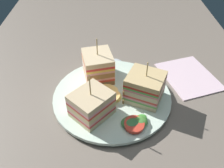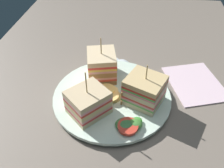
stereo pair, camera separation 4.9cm
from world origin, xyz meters
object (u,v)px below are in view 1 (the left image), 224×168
sandwich_wedge_2 (98,66)px  chip_pile (110,93)px  sandwich_wedge_1 (145,87)px  napkin (189,76)px  sandwich_wedge_0 (92,104)px  spoon (112,60)px  plate (112,96)px

sandwich_wedge_2 → chip_pile: (6.46, 2.55, -2.15)cm
sandwich_wedge_1 → napkin: 15.28cm
sandwich_wedge_0 → chip_pile: sandwich_wedge_0 is taller
sandwich_wedge_0 → sandwich_wedge_1: size_ratio=1.08×
chip_pile → spoon: (-14.52, 0.82, -1.86)cm
spoon → sandwich_wedge_2: bearing=-69.4°
sandwich_wedge_0 → napkin: bearing=-16.8°
sandwich_wedge_0 → spoon: size_ratio=0.90×
napkin → chip_pile: bearing=-67.7°
plate → napkin: 20.17cm
plate → spoon: plate is taller
plate → sandwich_wedge_2: sandwich_wedge_2 is taller
sandwich_wedge_2 → spoon: size_ratio=0.92×
spoon → sandwich_wedge_0: bearing=-59.0°
plate → napkin: size_ratio=1.79×
spoon → chip_pile: bearing=-49.9°
chip_pile → plate: bearing=132.2°
plate → sandwich_wedge_1: sandwich_wedge_1 is taller
sandwich_wedge_1 → chip_pile: 7.46cm
napkin → sandwich_wedge_2: bearing=-86.2°
sandwich_wedge_2 → napkin: (-1.45, 21.80, -4.17)cm
sandwich_wedge_0 → spoon: (-19.49, 4.25, -3.52)cm
sandwich_wedge_1 → spoon: 16.79cm
sandwich_wedge_0 → sandwich_wedge_1: (-4.43, 10.60, 0.32)cm
sandwich_wedge_2 → chip_pile: sandwich_wedge_2 is taller
sandwich_wedge_0 → sandwich_wedge_2: size_ratio=0.98×
chip_pile → napkin: size_ratio=0.44×
sandwich_wedge_2 → sandwich_wedge_0: bearing=-17.0°
plate → sandwich_wedge_0: bearing=-36.0°
plate → chip_pile: 1.63cm
napkin → plate: bearing=-68.3°
spoon → napkin: spoon is taller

